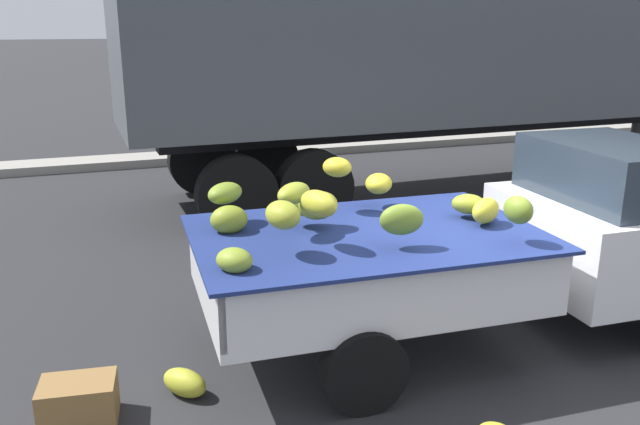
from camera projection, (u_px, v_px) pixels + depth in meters
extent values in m
plane|color=#28282B|center=(507.00, 344.00, 5.80)|extent=(220.00, 220.00, 0.00)
cube|color=gray|center=(256.00, 153.00, 13.85)|extent=(80.00, 0.80, 0.16)
cube|color=white|center=(622.00, 237.00, 6.19)|extent=(2.04, 1.82, 0.78)
cube|color=#28333D|center=(613.00, 171.00, 5.96)|extent=(1.15, 1.57, 0.52)
cube|color=white|center=(365.00, 289.00, 5.53)|extent=(2.78, 1.85, 0.08)
cube|color=white|center=(334.00, 230.00, 6.23)|extent=(2.70, 0.18, 0.44)
cube|color=white|center=(408.00, 299.00, 4.68)|extent=(2.70, 0.18, 0.44)
cube|color=white|center=(506.00, 244.00, 5.83)|extent=(0.13, 1.73, 0.44)
cube|color=white|center=(205.00, 277.00, 5.08)|extent=(0.13, 1.73, 0.44)
cube|color=#B21914|center=(333.00, 233.00, 6.27)|extent=(2.59, 0.13, 0.07)
cube|color=navy|center=(366.00, 233.00, 5.39)|extent=(2.91, 1.98, 0.03)
ellipsoid|color=gold|center=(337.00, 167.00, 5.85)|extent=(0.34, 0.35, 0.18)
ellipsoid|color=gold|center=(486.00, 211.00, 5.53)|extent=(0.39, 0.35, 0.21)
ellipsoid|color=yellow|center=(379.00, 184.00, 6.02)|extent=(0.37, 0.41, 0.18)
ellipsoid|color=#A7A92B|center=(318.00, 205.00, 5.41)|extent=(0.38, 0.31, 0.23)
ellipsoid|color=olive|center=(308.00, 204.00, 5.46)|extent=(0.44, 0.39, 0.22)
ellipsoid|color=olive|center=(518.00, 210.00, 5.03)|extent=(0.20, 0.28, 0.22)
ellipsoid|color=gold|center=(319.00, 203.00, 4.90)|extent=(0.29, 0.42, 0.20)
ellipsoid|color=#A2AD31|center=(294.00, 193.00, 5.20)|extent=(0.41, 0.41, 0.16)
ellipsoid|color=olive|center=(234.00, 260.00, 4.55)|extent=(0.34, 0.36, 0.17)
ellipsoid|color=olive|center=(402.00, 220.00, 4.94)|extent=(0.37, 0.24, 0.24)
ellipsoid|color=olive|center=(229.00, 219.00, 5.36)|extent=(0.31, 0.26, 0.23)
ellipsoid|color=#929D28|center=(469.00, 204.00, 5.73)|extent=(0.37, 0.35, 0.17)
ellipsoid|color=#A6AD2F|center=(283.00, 215.00, 4.76)|extent=(0.29, 0.36, 0.20)
ellipsoid|color=olive|center=(225.00, 193.00, 5.52)|extent=(0.43, 0.43, 0.17)
cylinder|color=black|center=(565.00, 254.00, 7.11)|extent=(0.65, 0.23, 0.64)
cylinder|color=black|center=(302.00, 285.00, 6.28)|extent=(0.65, 0.23, 0.64)
cylinder|color=black|center=(364.00, 370.00, 4.74)|extent=(0.65, 0.23, 0.64)
cube|color=#4C5156|center=(495.00, 30.00, 10.71)|extent=(12.04, 2.73, 2.70)
cube|color=black|center=(489.00, 122.00, 11.13)|extent=(11.05, 0.61, 0.30)
cylinder|color=black|center=(265.00, 156.00, 11.14)|extent=(1.09, 0.32, 1.08)
cylinder|color=black|center=(314.00, 189.00, 8.98)|extent=(1.09, 0.32, 1.08)
cylinder|color=black|center=(202.00, 161.00, 10.77)|extent=(1.09, 0.32, 1.08)
cylinder|color=black|center=(237.00, 196.00, 8.62)|extent=(1.09, 0.32, 1.08)
cylinder|color=#38383A|center=(635.00, 138.00, 12.39)|extent=(0.18, 0.18, 1.25)
ellipsoid|color=gold|center=(185.00, 383.00, 4.99)|extent=(0.40, 0.44, 0.21)
cube|color=olive|center=(79.00, 402.00, 4.65)|extent=(0.56, 0.42, 0.31)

